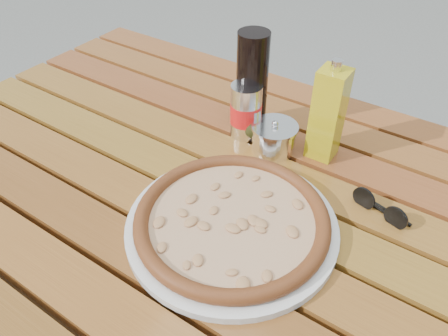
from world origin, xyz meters
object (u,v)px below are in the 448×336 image
Objects in this scene: soda_can at (246,111)px; oregano_shaker at (251,122)px; table at (218,213)px; plate at (232,226)px; pizza at (232,219)px; parmesan_tin at (274,137)px; sunglasses at (380,208)px; dark_bottle at (252,83)px; olive_oil_cruet at (328,114)px; pepper_shaker at (247,114)px.

oregano_shaker is at bearing -6.81° from soda_can.
plate is at bearing -43.29° from table.
oregano_shaker is 0.68× the size of soda_can.
pizza is 3.75× the size of parmesan_tin.
plate is at bearing -124.30° from sunglasses.
sunglasses is (0.31, -0.07, -0.02)m from oregano_shaker.
olive_oil_cruet is (0.17, -0.00, -0.01)m from dark_bottle.
pepper_shaker is (-0.14, 0.27, 0.02)m from pizza.
soda_can reaches higher than pepper_shaker.
table is at bearing -120.78° from olive_oil_cruet.
dark_bottle is at bearing 79.15° from pepper_shaker.
soda_can reaches higher than parmesan_tin.
oregano_shaker is (-0.11, 0.25, 0.03)m from plate.
soda_can is 0.17m from olive_oil_cruet.
olive_oil_cruet is 2.18× the size of parmesan_tin.
dark_bottle is (-0.13, 0.28, 0.09)m from pizza.
plate is 3.74× the size of parmesan_tin.
olive_oil_cruet is (0.04, 0.28, 0.07)m from pizza.
pepper_shaker is at bearing 159.16° from parmesan_tin.
dark_bottle is 0.12m from parmesan_tin.
oregano_shaker is (-0.11, 0.25, 0.02)m from pizza.
sunglasses is (0.16, -0.10, -0.08)m from olive_oil_cruet.
soda_can reaches higher than oregano_shaker.
sunglasses is at bearing 41.40° from plate.
parmesan_tin reaches higher than sunglasses.
pizza is at bearing -65.42° from oregano_shaker.
olive_oil_cruet is at bearing 11.51° from oregano_shaker.
pepper_shaker is at bearing 178.41° from sunglasses.
pizza is at bearing -64.35° from dark_bottle.
pepper_shaker reaches higher than sunglasses.
dark_bottle is at bearing 176.47° from sunglasses.
olive_oil_cruet is at bearing 59.22° from table.
pepper_shaker is 0.07m from dark_bottle.
pepper_shaker is 0.03m from soda_can.
olive_oil_cruet is (0.17, 0.03, 0.04)m from soda_can.
soda_can is 1.08× the size of sunglasses.
dark_bottle reaches higher than oregano_shaker.
pepper_shaker reaches higher than plate.
sunglasses is (0.32, -0.08, -0.04)m from soda_can.
soda_can reaches higher than sunglasses.
table is 3.88× the size of pizza.
pizza is at bearing -124.30° from sunglasses.
olive_oil_cruet reaches higher than sunglasses.
pepper_shaker is (-0.14, 0.27, 0.03)m from plate.
plate is 0.26m from sunglasses.
oregano_shaker is at bearing 114.58° from pizza.
sunglasses is at bearing -33.69° from olive_oil_cruet.
olive_oil_cruet is at bearing 160.61° from sunglasses.
pepper_shaker is at bearing 138.39° from oregano_shaker.
parmesan_tin is 0.25m from sunglasses.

